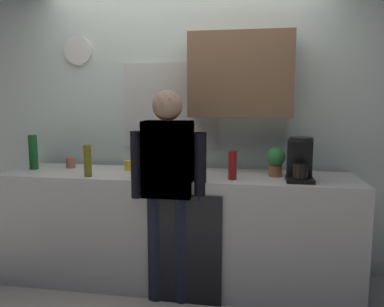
{
  "coord_description": "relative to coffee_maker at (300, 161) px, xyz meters",
  "views": [
    {
      "loc": [
        0.64,
        -2.67,
        1.52
      ],
      "look_at": [
        0.14,
        0.25,
        1.11
      ],
      "focal_mm": 35.33,
      "sensor_mm": 36.0,
      "label": 1
    }
  ],
  "objects": [
    {
      "name": "person_guest",
      "position": [
        -0.96,
        -0.19,
        -0.13
      ],
      "size": [
        0.57,
        0.22,
        1.6
      ],
      "rotation": [
        0.0,
        0.0,
        3.37
      ],
      "color": "#3F4766",
      "rests_on": "ground_plane"
    },
    {
      "name": "potted_plant",
      "position": [
        -0.17,
        0.14,
        -0.01
      ],
      "size": [
        0.15,
        0.15,
        0.23
      ],
      "color": "#9E5638",
      "rests_on": "kitchen_counter"
    },
    {
      "name": "mixing_bowl",
      "position": [
        -1.01,
        0.07,
        -0.11
      ],
      "size": [
        0.22,
        0.22,
        0.08
      ],
      "primitive_type": "cylinder",
      "color": "#4C72A5",
      "rests_on": "kitchen_counter"
    },
    {
      "name": "cup_terracotta_mug",
      "position": [
        -1.95,
        0.23,
        -0.1
      ],
      "size": [
        0.08,
        0.08,
        0.09
      ],
      "primitive_type": "cylinder",
      "color": "#B26647",
      "rests_on": "kitchen_counter"
    },
    {
      "name": "back_wall_assembly",
      "position": [
        -0.9,
        0.51,
        0.28
      ],
      "size": [
        4.48,
        0.42,
        2.6
      ],
      "color": "silver",
      "rests_on": "ground_plane"
    },
    {
      "name": "bottle_red_vinegar",
      "position": [
        -0.5,
        -0.03,
        -0.04
      ],
      "size": [
        0.06,
        0.06,
        0.22
      ],
      "primitive_type": "cylinder",
      "color": "maroon",
      "rests_on": "kitchen_counter"
    },
    {
      "name": "cup_yellow_cup",
      "position": [
        -1.4,
        0.2,
        -0.1
      ],
      "size": [
        0.07,
        0.07,
        0.09
      ],
      "primitive_type": "cylinder",
      "color": "yellow",
      "rests_on": "kitchen_counter"
    },
    {
      "name": "cup_blue_mug",
      "position": [
        -1.34,
        0.29,
        -0.1
      ],
      "size": [
        0.08,
        0.08,
        0.1
      ],
      "primitive_type": "cylinder",
      "color": "#3351B2",
      "rests_on": "kitchen_counter"
    },
    {
      "name": "bottle_green_wine",
      "position": [
        -2.23,
        0.11,
        0.0
      ],
      "size": [
        0.07,
        0.07,
        0.3
      ],
      "primitive_type": "cylinder",
      "color": "#195923",
      "rests_on": "kitchen_counter"
    },
    {
      "name": "bottle_olive_oil",
      "position": [
        -1.63,
        -0.11,
        -0.02
      ],
      "size": [
        0.06,
        0.06,
        0.25
      ],
      "primitive_type": "cylinder",
      "color": "olive",
      "rests_on": "kitchen_counter"
    },
    {
      "name": "dishwasher_panel",
      "position": [
        -0.83,
        -0.22,
        -0.66
      ],
      "size": [
        0.56,
        0.02,
        0.84
      ],
      "primitive_type": "cube",
      "color": "black",
      "rests_on": "ground_plane"
    },
    {
      "name": "dish_soap",
      "position": [
        -1.16,
        -0.11,
        -0.07
      ],
      "size": [
        0.06,
        0.06,
        0.18
      ],
      "color": "yellow",
      "rests_on": "kitchen_counter"
    },
    {
      "name": "ground_plane",
      "position": [
        -0.96,
        -0.19,
        -1.08
      ],
      "size": [
        8.0,
        8.0,
        0.0
      ],
      "primitive_type": "plane",
      "color": "beige"
    },
    {
      "name": "kitchen_counter",
      "position": [
        -0.96,
        0.11,
        -0.61
      ],
      "size": [
        2.88,
        0.64,
        0.93
      ],
      "primitive_type": "cube",
      "color": "beige",
      "rests_on": "ground_plane"
    },
    {
      "name": "person_at_sink",
      "position": [
        -0.96,
        -0.19,
        -0.13
      ],
      "size": [
        0.57,
        0.22,
        1.6
      ],
      "rotation": [
        0.0,
        0.0,
        0.07
      ],
      "color": "brown",
      "rests_on": "ground_plane"
    },
    {
      "name": "coffee_maker",
      "position": [
        0.0,
        0.0,
        0.0
      ],
      "size": [
        0.2,
        0.2,
        0.33
      ],
      "color": "black",
      "rests_on": "kitchen_counter"
    }
  ]
}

